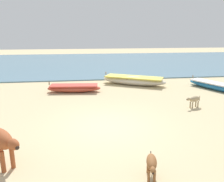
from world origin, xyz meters
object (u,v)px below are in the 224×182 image
at_px(calf_near_dun, 194,99).
at_px(fishing_boat_1, 134,80).
at_px(fishing_boat_0, 219,87).
at_px(fishing_boat_4, 74,88).
at_px(calf_far_brown, 152,163).
at_px(cow_adult_rust, 0,140).

bearing_deg(calf_near_dun, fishing_boat_1, -90.34).
distance_m(fishing_boat_0, fishing_boat_1, 5.38).
xyz_separation_m(fishing_boat_1, fishing_boat_4, (-3.99, -1.41, -0.07)).
height_order(fishing_boat_1, fishing_boat_4, fishing_boat_1).
bearing_deg(calf_near_dun, calf_far_brown, 34.26).
height_order(fishing_boat_0, fishing_boat_4, same).
distance_m(fishing_boat_1, calf_near_dun, 5.42).
height_order(fishing_boat_1, calf_near_dun, fishing_boat_1).
xyz_separation_m(fishing_boat_0, calf_far_brown, (-6.74, -7.94, 0.17)).
bearing_deg(fishing_boat_4, fishing_boat_1, -155.28).
bearing_deg(fishing_boat_0, fishing_boat_1, 40.54).
bearing_deg(fishing_boat_1, calf_far_brown, 107.37).
bearing_deg(fishing_boat_1, calf_near_dun, 137.09).
xyz_separation_m(calf_near_dun, calf_far_brown, (-3.64, -5.02, 0.01)).
xyz_separation_m(fishing_boat_4, calf_near_dun, (5.80, -3.70, 0.16)).
bearing_deg(fishing_boat_1, cow_adult_rust, 85.67).
bearing_deg(cow_adult_rust, fishing_boat_1, 105.53).
bearing_deg(calf_far_brown, fishing_boat_1, -177.06).
height_order(fishing_boat_0, fishing_boat_1, fishing_boat_1).
relative_size(cow_adult_rust, calf_near_dun, 1.65).
height_order(fishing_boat_0, cow_adult_rust, cow_adult_rust).
relative_size(fishing_boat_1, fishing_boat_4, 1.37).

